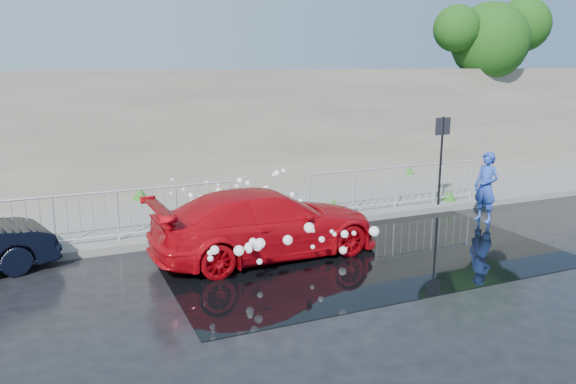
# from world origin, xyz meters

# --- Properties ---
(ground) EXTENTS (90.00, 90.00, 0.00)m
(ground) POSITION_xyz_m (0.00, 0.00, 0.00)
(ground) COLOR black
(ground) RESTS_ON ground
(pavement) EXTENTS (30.00, 4.00, 0.15)m
(pavement) POSITION_xyz_m (0.00, 5.00, 0.07)
(pavement) COLOR slate
(pavement) RESTS_ON ground
(curb) EXTENTS (30.00, 0.25, 0.16)m
(curb) POSITION_xyz_m (0.00, 3.00, 0.08)
(curb) COLOR slate
(curb) RESTS_ON ground
(retaining_wall) EXTENTS (30.00, 0.60, 3.50)m
(retaining_wall) POSITION_xyz_m (0.00, 7.20, 1.90)
(retaining_wall) COLOR #5F5950
(retaining_wall) RESTS_ON pavement
(puddle) EXTENTS (8.00, 5.00, 0.01)m
(puddle) POSITION_xyz_m (0.50, 1.00, 0.01)
(puddle) COLOR black
(puddle) RESTS_ON ground
(sign_post) EXTENTS (0.45, 0.06, 2.50)m
(sign_post) POSITION_xyz_m (4.20, 3.10, 1.72)
(sign_post) COLOR black
(sign_post) RESTS_ON ground
(tree) EXTENTS (4.78, 2.72, 6.18)m
(tree) POSITION_xyz_m (9.66, 7.42, 4.75)
(tree) COLOR #332114
(tree) RESTS_ON ground
(railing_left) EXTENTS (5.05, 0.05, 1.10)m
(railing_left) POSITION_xyz_m (-4.00, 3.35, 0.74)
(railing_left) COLOR silver
(railing_left) RESTS_ON pavement
(railing_right) EXTENTS (5.05, 0.05, 1.10)m
(railing_right) POSITION_xyz_m (3.00, 3.35, 0.74)
(railing_right) COLOR silver
(railing_right) RESTS_ON pavement
(weeds) EXTENTS (12.17, 3.93, 0.39)m
(weeds) POSITION_xyz_m (-0.47, 4.42, 0.32)
(weeds) COLOR #1D5316
(weeds) RESTS_ON pavement
(water_spray) EXTENTS (3.66, 5.76, 1.05)m
(water_spray) POSITION_xyz_m (-1.34, 2.02, 0.72)
(water_spray) COLOR white
(water_spray) RESTS_ON ground
(red_car) EXTENTS (4.80, 2.15, 1.37)m
(red_car) POSITION_xyz_m (-1.30, 1.60, 0.68)
(red_car) COLOR #AB060F
(red_car) RESTS_ON ground
(person) EXTENTS (0.52, 0.70, 1.74)m
(person) POSITION_xyz_m (4.58, 1.80, 0.87)
(person) COLOR #213FA6
(person) RESTS_ON ground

